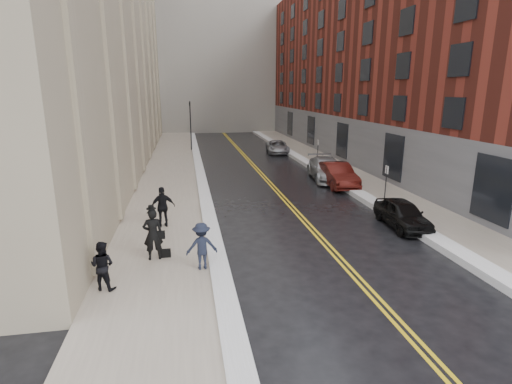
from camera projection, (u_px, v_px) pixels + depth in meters
name	position (u px, v px, depth m)	size (l,w,h in m)	color
ground	(284.00, 278.00, 13.97)	(160.00, 160.00, 0.00)	black
sidewalk_left	(169.00, 180.00, 28.45)	(4.00, 64.00, 0.15)	gray
sidewalk_right	(348.00, 174.00, 30.73)	(3.00, 64.00, 0.15)	gray
lane_stripe_a	(263.00, 178.00, 29.63)	(0.12, 64.00, 0.01)	gold
lane_stripe_b	(266.00, 178.00, 29.67)	(0.12, 64.00, 0.01)	gold
snow_ridge_left	(201.00, 178.00, 28.82)	(0.70, 60.80, 0.26)	white
snow_ridge_right	(325.00, 174.00, 30.40)	(0.85, 60.80, 0.30)	white
building_right	(411.00, 60.00, 36.60)	(14.00, 50.00, 18.00)	maroon
tower_far_right	(274.00, 2.00, 73.74)	(22.00, 18.00, 44.00)	slate
traffic_signal	(190.00, 122.00, 41.36)	(0.18, 0.15, 5.20)	black
parking_sign_near	(386.00, 181.00, 22.60)	(0.06, 0.35, 2.23)	black
parking_sign_far	(318.00, 150.00, 34.03)	(0.06, 0.35, 2.23)	black
car_black	(402.00, 214.00, 18.93)	(1.55, 3.86, 1.32)	black
car_maroon	(337.00, 175.00, 26.97)	(1.67, 4.79, 1.58)	#45100C
car_silver_near	(326.00, 169.00, 28.95)	(2.18, 5.37, 1.56)	#93969A
car_silver_far	(277.00, 147.00, 40.94)	(2.12, 4.59, 1.27)	#999BA1
pedestrian_main	(153.00, 234.00, 14.89)	(0.73, 0.48, 1.99)	black
pedestrian_a	(102.00, 266.00, 12.69)	(0.79, 0.61, 1.62)	black
pedestrian_b	(202.00, 246.00, 14.14)	(1.11, 0.64, 1.72)	black
pedestrian_c	(163.00, 207.00, 18.50)	(1.12, 0.46, 1.90)	black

